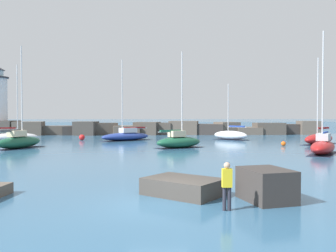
{
  "coord_description": "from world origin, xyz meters",
  "views": [
    {
      "loc": [
        -0.46,
        -14.49,
        3.5
      ],
      "look_at": [
        1.47,
        20.85,
        2.46
      ],
      "focal_mm": 40.0,
      "sensor_mm": 36.0,
      "label": 1
    }
  ],
  "objects_px": {
    "sailboat_moored_6": "(319,139)",
    "sailboat_moored_3": "(323,146)",
    "mooring_buoy_orange_near": "(283,144)",
    "sailboat_moored_2": "(230,135)",
    "sailboat_moored_1": "(19,141)",
    "sailboat_moored_5": "(126,136)",
    "sailboat_moored_0": "(179,141)",
    "mooring_buoy_far_side": "(82,137)",
    "sailboat_moored_7": "(14,137)",
    "person_on_rocks": "(227,183)"
  },
  "relations": [
    {
      "from": "sailboat_moored_1",
      "to": "mooring_buoy_orange_near",
      "type": "bearing_deg",
      "value": 2.88
    },
    {
      "from": "sailboat_moored_3",
      "to": "sailboat_moored_7",
      "type": "xyz_separation_m",
      "value": [
        -33.34,
        17.61,
        -0.1
      ]
    },
    {
      "from": "sailboat_moored_5",
      "to": "sailboat_moored_6",
      "type": "height_order",
      "value": "sailboat_moored_5"
    },
    {
      "from": "sailboat_moored_6",
      "to": "person_on_rocks",
      "type": "height_order",
      "value": "sailboat_moored_6"
    },
    {
      "from": "sailboat_moored_5",
      "to": "sailboat_moored_6",
      "type": "xyz_separation_m",
      "value": [
        23.4,
        -7.76,
        0.02
      ]
    },
    {
      "from": "sailboat_moored_7",
      "to": "mooring_buoy_orange_near",
      "type": "height_order",
      "value": "sailboat_moored_7"
    },
    {
      "from": "sailboat_moored_3",
      "to": "sailboat_moored_7",
      "type": "relative_size",
      "value": 1.07
    },
    {
      "from": "sailboat_moored_1",
      "to": "person_on_rocks",
      "type": "distance_m",
      "value": 31.13
    },
    {
      "from": "person_on_rocks",
      "to": "sailboat_moored_0",
      "type": "bearing_deg",
      "value": 89.15
    },
    {
      "from": "sailboat_moored_3",
      "to": "mooring_buoy_far_side",
      "type": "bearing_deg",
      "value": 141.66
    },
    {
      "from": "sailboat_moored_1",
      "to": "sailboat_moored_7",
      "type": "bearing_deg",
      "value": 111.76
    },
    {
      "from": "sailboat_moored_6",
      "to": "mooring_buoy_far_side",
      "type": "height_order",
      "value": "sailboat_moored_6"
    },
    {
      "from": "sailboat_moored_0",
      "to": "sailboat_moored_1",
      "type": "xyz_separation_m",
      "value": [
        -16.78,
        0.45,
        0.03
      ]
    },
    {
      "from": "sailboat_moored_2",
      "to": "mooring_buoy_orange_near",
      "type": "bearing_deg",
      "value": -70.99
    },
    {
      "from": "sailboat_moored_1",
      "to": "sailboat_moored_3",
      "type": "xyz_separation_m",
      "value": [
        29.21,
        -7.26,
        -0.02
      ]
    },
    {
      "from": "mooring_buoy_orange_near",
      "to": "mooring_buoy_far_side",
      "type": "xyz_separation_m",
      "value": [
        -24.43,
        10.92,
        0.13
      ]
    },
    {
      "from": "sailboat_moored_1",
      "to": "sailboat_moored_3",
      "type": "bearing_deg",
      "value": -13.95
    },
    {
      "from": "sailboat_moored_1",
      "to": "person_on_rocks",
      "type": "bearing_deg",
      "value": -58.22
    },
    {
      "from": "sailboat_moored_6",
      "to": "mooring_buoy_orange_near",
      "type": "height_order",
      "value": "sailboat_moored_6"
    },
    {
      "from": "sailboat_moored_3",
      "to": "mooring_buoy_orange_near",
      "type": "bearing_deg",
      "value": 92.53
    },
    {
      "from": "sailboat_moored_3",
      "to": "person_on_rocks",
      "type": "height_order",
      "value": "sailboat_moored_3"
    },
    {
      "from": "person_on_rocks",
      "to": "mooring_buoy_far_side",
      "type": "bearing_deg",
      "value": 107.17
    },
    {
      "from": "sailboat_moored_1",
      "to": "sailboat_moored_6",
      "type": "height_order",
      "value": "sailboat_moored_1"
    },
    {
      "from": "sailboat_moored_3",
      "to": "person_on_rocks",
      "type": "relative_size",
      "value": 6.13
    },
    {
      "from": "sailboat_moored_2",
      "to": "mooring_buoy_orange_near",
      "type": "relative_size",
      "value": 10.83
    },
    {
      "from": "sailboat_moored_2",
      "to": "mooring_buoy_orange_near",
      "type": "distance_m",
      "value": 11.27
    },
    {
      "from": "sailboat_moored_2",
      "to": "sailboat_moored_3",
      "type": "relative_size",
      "value": 0.72
    },
    {
      "from": "sailboat_moored_7",
      "to": "mooring_buoy_far_side",
      "type": "relative_size",
      "value": 10.24
    },
    {
      "from": "sailboat_moored_5",
      "to": "sailboat_moored_3",
      "type": "bearing_deg",
      "value": -44.89
    },
    {
      "from": "sailboat_moored_6",
      "to": "sailboat_moored_7",
      "type": "bearing_deg",
      "value": 169.91
    },
    {
      "from": "sailboat_moored_2",
      "to": "mooring_buoy_far_side",
      "type": "xyz_separation_m",
      "value": [
        -20.76,
        0.27,
        -0.27
      ]
    },
    {
      "from": "sailboat_moored_3",
      "to": "mooring_buoy_orange_near",
      "type": "relative_size",
      "value": 14.96
    },
    {
      "from": "sailboat_moored_3",
      "to": "sailboat_moored_5",
      "type": "relative_size",
      "value": 0.99
    },
    {
      "from": "sailboat_moored_3",
      "to": "sailboat_moored_5",
      "type": "distance_m",
      "value": 26.36
    },
    {
      "from": "sailboat_moored_3",
      "to": "sailboat_moored_6",
      "type": "height_order",
      "value": "sailboat_moored_3"
    },
    {
      "from": "sailboat_moored_3",
      "to": "mooring_buoy_far_side",
      "type": "distance_m",
      "value": 31.64
    },
    {
      "from": "mooring_buoy_far_side",
      "to": "sailboat_moored_3",
      "type": "bearing_deg",
      "value": -38.34
    },
    {
      "from": "sailboat_moored_1",
      "to": "person_on_rocks",
      "type": "xyz_separation_m",
      "value": [
        16.4,
        -26.47,
        0.26
      ]
    },
    {
      "from": "sailboat_moored_1",
      "to": "sailboat_moored_2",
      "type": "xyz_separation_m",
      "value": [
        25.16,
        12.1,
        -0.08
      ]
    },
    {
      "from": "mooring_buoy_orange_near",
      "to": "sailboat_moored_2",
      "type": "bearing_deg",
      "value": 109.01
    },
    {
      "from": "sailboat_moored_2",
      "to": "sailboat_moored_6",
      "type": "xyz_separation_m",
      "value": [
        8.78,
        -8.52,
        0.01
      ]
    },
    {
      "from": "sailboat_moored_5",
      "to": "sailboat_moored_6",
      "type": "distance_m",
      "value": 24.65
    },
    {
      "from": "sailboat_moored_1",
      "to": "sailboat_moored_5",
      "type": "bearing_deg",
      "value": 47.11
    },
    {
      "from": "sailboat_moored_1",
      "to": "sailboat_moored_3",
      "type": "relative_size",
      "value": 0.99
    },
    {
      "from": "sailboat_moored_7",
      "to": "sailboat_moored_5",
      "type": "bearing_deg",
      "value": 3.85
    },
    {
      "from": "sailboat_moored_0",
      "to": "sailboat_moored_2",
      "type": "xyz_separation_m",
      "value": [
        8.37,
        12.55,
        -0.05
      ]
    },
    {
      "from": "mooring_buoy_far_side",
      "to": "person_on_rocks",
      "type": "xyz_separation_m",
      "value": [
        12.0,
        -38.83,
        0.6
      ]
    },
    {
      "from": "sailboat_moored_2",
      "to": "person_on_rocks",
      "type": "height_order",
      "value": "sailboat_moored_2"
    },
    {
      "from": "sailboat_moored_6",
      "to": "sailboat_moored_3",
      "type": "bearing_deg",
      "value": -113.54
    },
    {
      "from": "sailboat_moored_6",
      "to": "sailboat_moored_7",
      "type": "distance_m",
      "value": 38.67
    }
  ]
}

